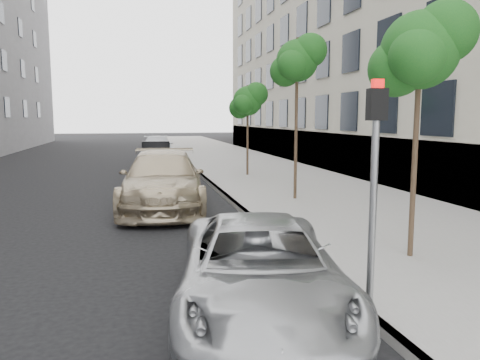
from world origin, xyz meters
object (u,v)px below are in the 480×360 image
object	(u,v)px
tree_near	(421,50)
signal_pole	(375,167)
sedan_black	(156,155)
tree_far	(248,101)
sedan_blue	(168,165)
minivan	(260,269)
suv	(163,180)
tree_mid	(298,61)
sedan_rear	(157,147)

from	to	relation	value
tree_near	signal_pole	world-z (taller)	tree_near
sedan_black	tree_far	bearing A→B (deg)	-52.31
sedan_blue	sedan_black	xyz separation A→B (m)	(-0.22, 6.09, -0.03)
minivan	sedan_blue	size ratio (longest dim) A/B	1.08
tree_near	suv	bearing A→B (deg)	123.28
suv	minivan	bearing A→B (deg)	-79.03
signal_pole	minivan	distance (m)	2.09
minivan	sedan_black	size ratio (longest dim) A/B	1.09
tree_mid	tree_far	distance (m)	6.58
tree_near	sedan_black	xyz separation A→B (m)	(-3.90, 18.32, -3.21)
minivan	sedan_black	distance (m)	19.98
tree_far	signal_pole	xyz separation A→B (m)	(-1.93, -14.98, -1.40)
tree_far	sedan_blue	distance (m)	4.64
tree_far	sedan_blue	bearing A→B (deg)	-168.11
signal_pole	sedan_rear	size ratio (longest dim) A/B	0.61
tree_far	signal_pole	distance (m)	15.16
signal_pole	sedan_rear	xyz separation A→B (m)	(-1.57, 26.78, -1.34)
sedan_black	tree_mid	bearing A→B (deg)	-70.30
minivan	sedan_blue	world-z (taller)	sedan_blue
tree_near	sedan_rear	bearing A→B (deg)	98.03
tree_near	tree_mid	xyz separation A→B (m)	(-0.00, 6.50, 0.56)
minivan	sedan_blue	distance (m)	13.89
tree_mid	sedan_black	xyz separation A→B (m)	(-3.90, 11.82, -3.77)
tree_mid	signal_pole	distance (m)	9.02
tree_far	suv	bearing A→B (deg)	-123.07
tree_mid	suv	bearing A→B (deg)	-179.65
suv	sedan_black	xyz separation A→B (m)	(0.35, 11.84, -0.14)
sedan_rear	minivan	bearing A→B (deg)	-88.92
tree_mid	minivan	xyz separation A→B (m)	(-3.43, -8.16, -3.83)
suv	sedan_black	size ratio (longest dim) A/B	1.36
sedan_blue	suv	bearing A→B (deg)	-95.77
minivan	suv	xyz separation A→B (m)	(-0.82, 8.13, 0.20)
tree_far	suv	distance (m)	8.22
tree_mid	tree_far	xyz separation A→B (m)	(0.00, 6.50, -1.01)
sedan_blue	tree_mid	bearing A→B (deg)	-57.38
signal_pole	minivan	bearing A→B (deg)	172.75
sedan_blue	signal_pole	bearing A→B (deg)	-83.04
signal_pole	minivan	world-z (taller)	signal_pole
tree_near	sedan_blue	distance (m)	13.16
suv	sedan_blue	bearing A→B (deg)	89.49
sedan_blue	sedan_rear	world-z (taller)	sedan_blue
tree_far	sedan_black	size ratio (longest dim) A/B	0.96
sedan_black	sedan_blue	bearing A→B (deg)	-86.45
tree_mid	minivan	size ratio (longest dim) A/B	1.09
suv	sedan_blue	distance (m)	5.78
tree_mid	sedan_blue	size ratio (longest dim) A/B	1.18
tree_far	sedan_blue	size ratio (longest dim) A/B	0.95
tree_near	tree_mid	distance (m)	6.52
sedan_blue	sedan_black	bearing A→B (deg)	92.06
tree_far	sedan_rear	xyz separation A→B (m)	(-3.50, 11.81, -2.74)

